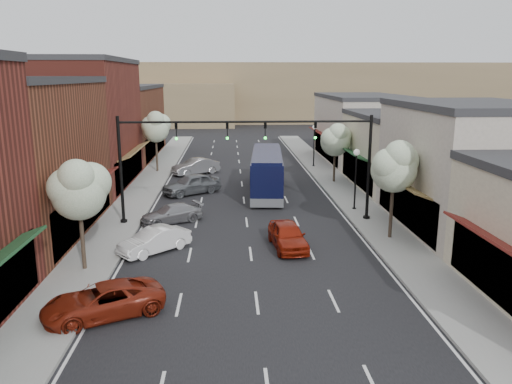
{
  "coord_description": "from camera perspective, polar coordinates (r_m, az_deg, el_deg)",
  "views": [
    {
      "loc": [
        -1.1,
        -23.56,
        9.41
      ],
      "look_at": [
        0.58,
        7.33,
        2.2
      ],
      "focal_mm": 35.0,
      "sensor_mm": 36.0,
      "label": 1
    }
  ],
  "objects": [
    {
      "name": "ground",
      "position": [
        25.4,
        -0.41,
        -8.63
      ],
      "size": [
        160.0,
        160.0,
        0.0
      ],
      "primitive_type": "plane",
      "color": "black",
      "rests_on": "ground"
    },
    {
      "name": "sidewalk_left",
      "position": [
        43.7,
        -12.65,
        0.46
      ],
      "size": [
        2.8,
        73.0,
        0.15
      ],
      "primitive_type": "cube",
      "color": "gray",
      "rests_on": "ground"
    },
    {
      "name": "sidewalk_right",
      "position": [
        44.12,
        9.4,
        0.72
      ],
      "size": [
        2.8,
        73.0,
        0.15
      ],
      "primitive_type": "cube",
      "color": "gray",
      "rests_on": "ground"
    },
    {
      "name": "curb_left",
      "position": [
        43.49,
        -10.83,
        0.49
      ],
      "size": [
        0.25,
        73.0,
        0.17
      ],
      "primitive_type": "cube",
      "color": "gray",
      "rests_on": "ground"
    },
    {
      "name": "curb_right",
      "position": [
        43.84,
        7.61,
        0.71
      ],
      "size": [
        0.25,
        73.0,
        0.17
      ],
      "primitive_type": "cube",
      "color": "gray",
      "rests_on": "ground"
    },
    {
      "name": "bldg_left_midnear",
      "position": [
        32.7,
        -26.8,
        3.34
      ],
      "size": [
        10.14,
        14.1,
        9.4
      ],
      "color": "brown",
      "rests_on": "ground"
    },
    {
      "name": "bldg_left_midfar",
      "position": [
        45.68,
        -19.98,
        7.3
      ],
      "size": [
        10.14,
        14.1,
        10.9
      ],
      "color": "maroon",
      "rests_on": "ground"
    },
    {
      "name": "bldg_left_far",
      "position": [
        61.22,
        -15.62,
        7.72
      ],
      "size": [
        10.14,
        18.1,
        8.4
      ],
      "color": "brown",
      "rests_on": "ground"
    },
    {
      "name": "bldg_right_midnear",
      "position": [
        33.52,
        23.2,
        2.6
      ],
      "size": [
        9.14,
        12.1,
        7.9
      ],
      "color": "beige",
      "rests_on": "ground"
    },
    {
      "name": "bldg_right_midfar",
      "position": [
        44.56,
        16.37,
        4.53
      ],
      "size": [
        9.14,
        12.1,
        6.4
      ],
      "color": "beige",
      "rests_on": "ground"
    },
    {
      "name": "bldg_right_far",
      "position": [
        57.79,
        11.85,
        7.13
      ],
      "size": [
        9.14,
        16.1,
        7.4
      ],
      "color": "beige",
      "rests_on": "ground"
    },
    {
      "name": "hill_far",
      "position": [
        113.62,
        -2.61,
        11.39
      ],
      "size": [
        120.0,
        30.0,
        12.0
      ],
      "primitive_type": "cube",
      "color": "#7A6647",
      "rests_on": "ground"
    },
    {
      "name": "hill_near",
      "position": [
        104.48,
        -16.57,
        9.62
      ],
      "size": [
        50.0,
        20.0,
        8.0
      ],
      "primitive_type": "cube",
      "color": "#7A6647",
      "rests_on": "ground"
    },
    {
      "name": "signal_mast_right",
      "position": [
        32.62,
        8.84,
        4.52
      ],
      "size": [
        8.22,
        0.46,
        7.0
      ],
      "color": "black",
      "rests_on": "ground"
    },
    {
      "name": "signal_mast_left",
      "position": [
        32.24,
        -11.17,
        4.33
      ],
      "size": [
        8.22,
        0.46,
        7.0
      ],
      "color": "black",
      "rests_on": "ground"
    },
    {
      "name": "tree_right_near",
      "position": [
        29.5,
        15.63,
        2.95
      ],
      "size": [
        2.85,
        2.65,
        5.95
      ],
      "color": "#47382B",
      "rests_on": "ground"
    },
    {
      "name": "tree_right_far",
      "position": [
        44.85,
        9.12,
        6.01
      ],
      "size": [
        2.85,
        2.65,
        5.43
      ],
      "color": "#47382B",
      "rests_on": "ground"
    },
    {
      "name": "tree_left_near",
      "position": [
        25.12,
        -19.59,
        0.42
      ],
      "size": [
        2.85,
        2.65,
        5.69
      ],
      "color": "#47382B",
      "rests_on": "ground"
    },
    {
      "name": "tree_left_far",
      "position": [
        50.25,
        -11.38,
        7.38
      ],
      "size": [
        2.85,
        2.65,
        6.13
      ],
      "color": "#47382B",
      "rests_on": "ground"
    },
    {
      "name": "lamp_post_near",
      "position": [
        35.79,
        11.35,
        2.55
      ],
      "size": [
        0.44,
        0.44,
        4.44
      ],
      "color": "black",
      "rests_on": "ground"
    },
    {
      "name": "lamp_post_far",
      "position": [
        52.72,
        6.67,
        6.05
      ],
      "size": [
        0.44,
        0.44,
        4.44
      ],
      "color": "black",
      "rests_on": "ground"
    },
    {
      "name": "coach_bus",
      "position": [
        40.91,
        1.24,
        2.36
      ],
      "size": [
        3.23,
        11.23,
        3.39
      ],
      "rotation": [
        0.0,
        0.0,
        -0.07
      ],
      "color": "black",
      "rests_on": "ground"
    },
    {
      "name": "red_hatchback",
      "position": [
        27.98,
        3.65,
        -4.97
      ],
      "size": [
        2.18,
        4.48,
        1.47
      ],
      "primitive_type": "imported",
      "rotation": [
        0.0,
        0.0,
        0.1
      ],
      "color": "maroon",
      "rests_on": "ground"
    },
    {
      "name": "parked_car_a",
      "position": [
        21.26,
        -17.07,
        -11.8
      ],
      "size": [
        5.25,
        4.04,
        1.33
      ],
      "primitive_type": "imported",
      "rotation": [
        0.0,
        0.0,
        -1.12
      ],
      "color": "maroon",
      "rests_on": "ground"
    },
    {
      "name": "parked_car_b",
      "position": [
        27.85,
        -11.53,
        -5.44
      ],
      "size": [
        3.97,
        3.81,
        1.34
      ],
      "primitive_type": "imported",
      "rotation": [
        0.0,
        0.0,
        -0.83
      ],
      "color": "white",
      "rests_on": "ground"
    },
    {
      "name": "parked_car_c",
      "position": [
        33.21,
        -9.64,
        -2.46
      ],
      "size": [
        4.42,
        3.39,
        1.19
      ],
      "primitive_type": "imported",
      "rotation": [
        0.0,
        0.0,
        -1.09
      ],
      "color": "gray",
      "rests_on": "ground"
    },
    {
      "name": "parked_car_d",
      "position": [
        40.93,
        -7.39,
        0.9
      ],
      "size": [
        5.11,
        4.35,
        1.65
      ],
      "primitive_type": "imported",
      "rotation": [
        0.0,
        0.0,
        -0.97
      ],
      "color": "slate",
      "rests_on": "ground"
    },
    {
      "name": "parked_car_e",
      "position": [
        49.19,
        -6.91,
        2.91
      ],
      "size": [
        4.85,
        3.92,
        1.55
      ],
      "primitive_type": "imported",
      "rotation": [
        0.0,
        0.0,
        -1.0
      ],
      "color": "gray",
      "rests_on": "ground"
    }
  ]
}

